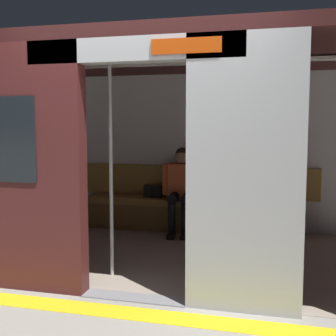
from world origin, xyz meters
name	(u,v)px	position (x,y,z in m)	size (l,w,h in m)	color
ground_plane	(135,298)	(0.00, 0.00, 0.00)	(60.00, 60.00, 0.00)	gray
platform_edge_strip	(123,312)	(0.00, 0.30, 0.00)	(8.00, 0.24, 0.01)	yellow
train_car	(166,120)	(0.06, -1.30, 1.56)	(6.40, 2.96, 2.34)	#ADAFB5
bench_seat	(190,207)	(0.00, -2.45, 0.35)	(3.07, 0.44, 0.46)	olive
person_seated	(181,184)	(0.12, -2.40, 0.68)	(0.55, 0.70, 1.18)	#CC5933
handbag	(153,191)	(0.56, -2.52, 0.54)	(0.26, 0.15, 0.17)	black
book	(207,198)	(-0.23, -2.53, 0.47)	(0.15, 0.22, 0.03)	silver
grab_pole_door	(111,166)	(0.40, -0.50, 1.10)	(0.04, 0.04, 2.20)	silver
grab_pole_far	(195,167)	(-0.40, -0.62, 1.10)	(0.04, 0.04, 2.20)	silver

